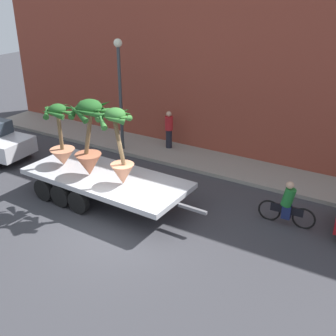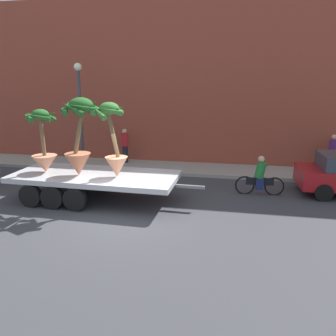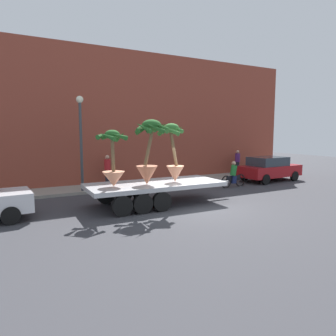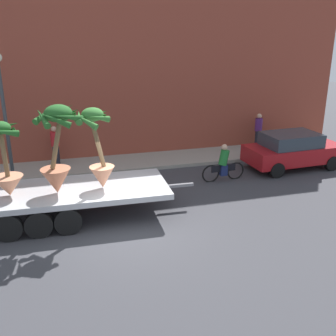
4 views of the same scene
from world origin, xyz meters
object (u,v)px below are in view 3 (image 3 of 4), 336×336
Objects in this scene: flatbed_trailer at (150,188)px; street_lamp at (81,131)px; potted_palm_rear at (113,163)px; pedestrian_near_gate at (108,169)px; potted_palm_middle at (149,152)px; parked_car at (269,168)px; potted_palm_front at (173,153)px; pedestrian_far_left at (237,161)px; cyclist at (233,176)px.

flatbed_trailer is 1.44× the size of street_lamp.
potted_palm_rear reaches higher than pedestrian_near_gate.
potted_palm_middle reaches higher than parked_car.
potted_palm_front is 1.51× the size of pedestrian_far_left.
street_lamp is (-11.51, -1.31, 2.19)m from pedestrian_far_left.
pedestrian_near_gate reaches higher than cyclist.
pedestrian_far_left is at bearing 92.89° from parked_car.
cyclist is at bearing -28.03° from pedestrian_near_gate.
cyclist is 4.89m from pedestrian_far_left.
cyclist is (5.10, 1.93, -1.58)m from potted_palm_front.
street_lamp is (-1.86, 4.20, 0.86)m from potted_palm_middle.
pedestrian_near_gate is at bearing 164.27° from parked_car.
potted_palm_front is at bearing -163.46° from parked_car.
cyclist is at bearing 12.98° from potted_palm_rear.
cyclist is at bearing -133.59° from pedestrian_far_left.
potted_palm_rear is 12.40m from pedestrian_far_left.
potted_palm_middle reaches higher than pedestrian_near_gate.
pedestrian_near_gate is at bearing 103.96° from potted_palm_front.
potted_palm_front is (2.71, -0.13, 0.30)m from potted_palm_rear.
pedestrian_far_left is at bearing 29.75° from potted_palm_middle.
potted_palm_middle is 0.56× the size of street_lamp.
potted_palm_middle is 11.19m from pedestrian_far_left.
cyclist is at bearing -15.24° from street_lamp.
potted_palm_middle reaches higher than pedestrian_far_left.
cyclist is 1.08× the size of pedestrian_far_left.
potted_palm_front is at bearing -147.14° from pedestrian_far_left.
potted_palm_front is 1.51× the size of pedestrian_near_gate.
cyclist is 0.43× the size of parked_car.
parked_car is at bearing -7.80° from street_lamp.
potted_palm_middle is at bearing -66.16° from street_lamp.
potted_palm_rear is at bearing -167.02° from cyclist.
potted_palm_rear reaches higher than cyclist.
street_lamp is at bearing 164.76° from cyclist.
potted_palm_rear is 0.89× the size of potted_palm_front.
parked_car reaches higher than cyclist.
flatbed_trailer is at bearing -150.96° from pedestrian_far_left.
potted_palm_rear is 1.34× the size of pedestrian_far_left.
street_lamp is at bearing 126.31° from potted_palm_front.
potted_palm_front is at bearing -10.14° from flatbed_trailer.
potted_palm_rear reaches higher than flatbed_trailer.
cyclist is at bearing 15.87° from flatbed_trailer.
parked_car is 0.89× the size of street_lamp.
flatbed_trailer is 1.82m from potted_palm_front.
parked_car is 10.32m from pedestrian_near_gate.
street_lamp reaches higher than flatbed_trailer.
street_lamp is (-8.15, 2.22, 2.56)m from cyclist.
parked_car is 2.92m from pedestrian_far_left.
parked_car is at bearing -15.73° from pedestrian_near_gate.
potted_palm_front is 9.09m from parked_car.
potted_palm_front is 5.24m from street_lamp.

